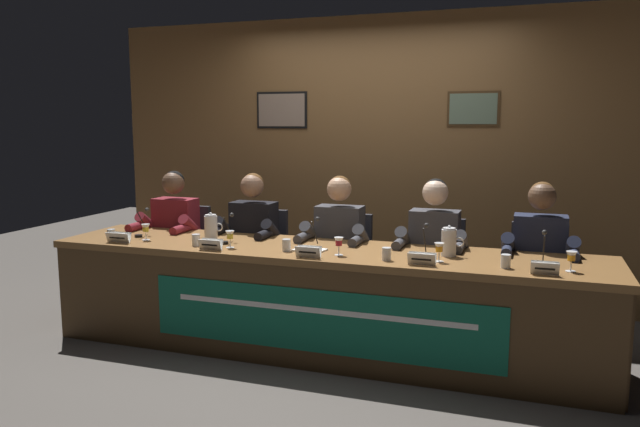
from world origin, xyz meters
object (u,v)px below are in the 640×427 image
at_px(conference_table, 315,284).
at_px(panelist_far_right, 539,256).
at_px(water_cup_center, 286,246).
at_px(water_cup_far_right, 506,262).
at_px(nameplate_far_left, 119,237).
at_px(water_cup_left, 196,241).
at_px(panelist_right, 432,249).
at_px(water_pitcher_right_side, 449,242).
at_px(juice_glass_right, 439,249).
at_px(panelist_center, 336,243).
at_px(chair_right, 436,280).
at_px(juice_glass_far_right, 571,258).
at_px(juice_glass_left, 230,236).
at_px(chair_center, 344,272).
at_px(document_stack_center, 310,250).
at_px(microphone_far_right, 544,255).
at_px(nameplate_center, 308,252).
at_px(microphone_center, 314,238).
at_px(water_cup_right, 387,255).
at_px(nameplate_far_right, 545,268).
at_px(chair_far_right, 537,288).
at_px(juice_glass_far_left, 146,229).
at_px(nameplate_right, 422,259).
at_px(juice_glass_center, 339,243).
at_px(panelist_left, 250,237).
at_px(panelist_far_left, 171,232).
at_px(microphone_far_left, 141,227).
at_px(microphone_left, 227,233).
at_px(water_pitcher_left_side, 211,227).
at_px(nameplate_left, 211,245).
at_px(chair_left, 260,265).
at_px(water_cup_far_left, 111,235).

xyz_separation_m(conference_table, panelist_far_right, (1.47, 0.51, 0.19)).
distance_m(water_cup_center, water_cup_far_right, 1.46).
relative_size(nameplate_far_left, water_cup_left, 2.25).
bearing_deg(panelist_right, water_pitcher_right_side, -65.26).
bearing_deg(juice_glass_right, panelist_center, 147.54).
distance_m(chair_right, juice_glass_far_right, 1.25).
relative_size(juice_glass_left, chair_center, 0.14).
xyz_separation_m(chair_right, juice_glass_right, (0.13, -0.75, 0.40)).
bearing_deg(document_stack_center, microphone_far_right, 1.46).
distance_m(nameplate_center, chair_right, 1.21).
height_order(microphone_center, water_cup_right, microphone_center).
xyz_separation_m(nameplate_far_left, juice_glass_left, (0.87, 0.10, 0.05)).
bearing_deg(nameplate_far_right, juice_glass_far_right, 42.44).
xyz_separation_m(chair_right, water_cup_right, (-0.20, -0.82, 0.35)).
xyz_separation_m(nameplate_far_left, panelist_far_right, (2.96, 0.69, -0.08)).
distance_m(water_cup_left, chair_far_right, 2.51).
relative_size(juice_glass_far_left, water_cup_right, 1.46).
xyz_separation_m(nameplate_center, water_cup_center, (-0.22, 0.15, -0.00)).
distance_m(water_cup_left, microphone_center, 0.86).
relative_size(nameplate_center, nameplate_right, 0.98).
distance_m(conference_table, juice_glass_center, 0.38).
bearing_deg(chair_center, panelist_left, -164.87).
bearing_deg(panelist_far_left, juice_glass_center, -18.91).
bearing_deg(microphone_far_left, panelist_left, 28.86).
relative_size(conference_table, nameplate_right, 22.79).
xyz_separation_m(chair_center, microphone_far_right, (1.50, -0.66, 0.39)).
bearing_deg(conference_table, nameplate_far_right, -6.92).
height_order(nameplate_far_left, water_cup_far_right, water_cup_far_right).
relative_size(nameplate_far_right, juice_glass_far_right, 1.29).
relative_size(microphone_left, water_pitcher_left_side, 1.03).
distance_m(nameplate_far_left, chair_right, 2.42).
distance_m(panelist_far_left, document_stack_center, 1.52).
bearing_deg(microphone_far_right, nameplate_right, -163.24).
xyz_separation_m(water_cup_right, nameplate_far_right, (0.97, -0.07, 0.00)).
bearing_deg(water_cup_left, document_stack_center, 6.86).
distance_m(juice_glass_far_left, nameplate_center, 1.39).
xyz_separation_m(nameplate_left, water_cup_left, (-0.18, 0.10, -0.00)).
xyz_separation_m(nameplate_center, nameplate_right, (0.75, 0.03, 0.00)).
height_order(microphone_far_left, chair_left, microphone_far_left).
xyz_separation_m(conference_table, microphone_left, (-0.72, 0.07, 0.30)).
xyz_separation_m(juice_glass_left, microphone_left, (-0.10, 0.15, -0.01)).
height_order(microphone_left, juice_glass_far_right, microphone_left).
bearing_deg(panelist_right, chair_center, 164.87).
distance_m(chair_far_right, water_pitcher_right_side, 0.90).
bearing_deg(juice_glass_center, water_cup_far_left, -178.41).
bearing_deg(document_stack_center, chair_far_right, 24.72).
relative_size(conference_table, water_cup_center, 46.98).
bearing_deg(microphone_center, water_cup_far_left, -172.32).
bearing_deg(nameplate_far_right, water_cup_far_left, 178.77).
xyz_separation_m(panelist_far_left, microphone_left, (0.76, -0.44, 0.11)).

